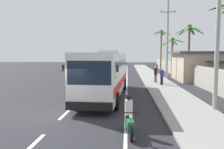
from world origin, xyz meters
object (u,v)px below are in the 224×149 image
Objects in this scene: pedestrian_far_walk at (162,76)px; palm_third at (161,42)px; pedestrian_midwalk at (156,74)px; utility_pole_mid at (168,39)px; motorcycle_beside_bus at (129,118)px; utility_pole_nearest at (218,29)px; palm_farthest at (172,47)px; palm_fourth at (189,39)px; coach_bus_foreground at (106,72)px; pedestrian_near_kerb at (157,70)px.

palm_third is at bearing 20.56° from pedestrian_far_walk.
pedestrian_midwalk is 0.23× the size of palm_third.
utility_pole_mid reaches higher than pedestrian_far_walk.
motorcycle_beside_bus is 0.22× the size of utility_pole_nearest.
palm_farthest is (3.01, 10.44, 3.21)m from pedestrian_far_walk.
palm_third is 1.19× the size of palm_fourth.
utility_pole_mid is 1.77× the size of palm_farthest.
motorcycle_beside_bus is 18.53m from palm_fourth.
coach_bus_foreground is 1.82× the size of palm_fourth.
utility_pole_nearest is 16.44m from utility_pole_mid.
utility_pole_nearest is 1.56× the size of palm_farthest.
pedestrian_near_kerb is (5.81, 14.98, -0.80)m from coach_bus_foreground.
coach_bus_foreground is at bearing 147.73° from utility_pole_nearest.
motorcycle_beside_bus is at bearing -78.02° from coach_bus_foreground.
palm_fourth reaches higher than palm_farthest.
utility_pole_mid is at bearing 14.40° from pedestrian_far_walk.
palm_third is 17.30m from palm_fourth.
palm_third is (7.96, 25.82, 3.69)m from coach_bus_foreground.
palm_fourth is (1.84, 12.72, 0.36)m from utility_pole_nearest.
palm_fourth is at bearing 68.09° from motorcycle_beside_bus.
pedestrian_midwalk is 18.79m from palm_third.
coach_bus_foreground is 14.37m from utility_pole_mid.
pedestrian_far_walk is at bearing 116.69° from pedestrian_near_kerb.
pedestrian_near_kerb is 1.01× the size of pedestrian_midwalk.
utility_pole_nearest is at bearing -92.55° from palm_third.
motorcycle_beside_bus is 25.65m from palm_farthest.
pedestrian_near_kerb is 0.18× the size of utility_pole_mid.
motorcycle_beside_bus is at bearing 110.81° from pedestrian_near_kerb.
palm_third is (1.21, 13.58, 0.35)m from utility_pole_mid.
utility_pole_nearest reaches higher than palm_third.
pedestrian_midwalk is at bearing 98.70° from utility_pole_nearest.
pedestrian_near_kerb reaches higher than motorcycle_beside_bus.
utility_pole_mid is at bearing 114.84° from palm_fourth.
palm_fourth is (3.68, 0.68, 3.90)m from pedestrian_midwalk.
pedestrian_near_kerb is (4.07, 23.16, 0.41)m from motorcycle_beside_bus.
palm_farthest is (8.17, 16.39, 2.34)m from coach_bus_foreground.
motorcycle_beside_bus is 23.52m from pedestrian_near_kerb.
utility_pole_mid reaches higher than utility_pole_nearest.
pedestrian_near_kerb is at bearing 92.43° from utility_pole_nearest.
pedestrian_midwalk is (-1.03, -7.12, -0.01)m from pedestrian_near_kerb.
utility_pole_nearest is (1.46, -10.14, 3.59)m from pedestrian_far_walk.
palm_fourth is 1.15× the size of palm_farthest.
utility_pole_mid is at bearing 89.55° from utility_pole_nearest.
utility_pole_mid is at bearing 139.74° from pedestrian_near_kerb.
utility_pole_nearest reaches higher than motorcycle_beside_bus.
motorcycle_beside_bus is 7.44m from utility_pole_nearest.
pedestrian_midwalk is 0.20× the size of utility_pole_nearest.
utility_pole_mid is 1.29× the size of palm_third.
motorcycle_beside_bus is 16.33m from pedestrian_midwalk.
motorcycle_beside_bus is (1.74, -8.18, -1.21)m from coach_bus_foreground.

